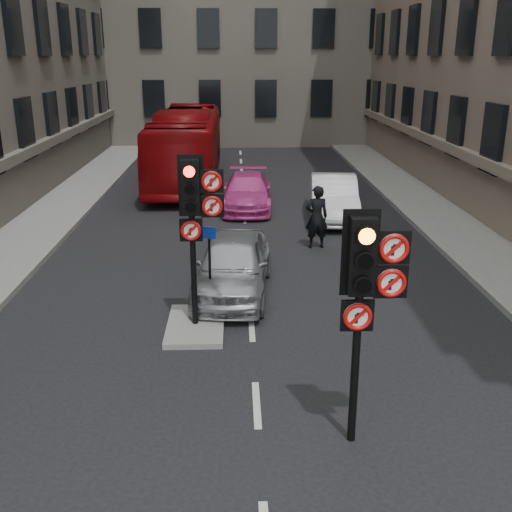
{
  "coord_description": "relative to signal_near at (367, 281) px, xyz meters",
  "views": [
    {
      "loc": [
        -0.31,
        -6.68,
        5.56
      ],
      "look_at": [
        -0.01,
        2.08,
        2.6
      ],
      "focal_mm": 42.0,
      "sensor_mm": 36.0,
      "label": 1
    }
  ],
  "objects": [
    {
      "name": "pavement_left",
      "position": [
        -8.69,
        11.01,
        -2.5
      ],
      "size": [
        3.0,
        50.0,
        0.16
      ],
      "primitive_type": "cube",
      "color": "gray",
      "rests_on": "ground"
    },
    {
      "name": "signal_far",
      "position": [
        -2.6,
        4.0,
        0.12
      ],
      "size": [
        0.91,
        0.4,
        3.58
      ],
      "color": "black",
      "rests_on": "centre_island"
    },
    {
      "name": "info_sign",
      "position": [
        -2.39,
        4.74,
        -1.22
      ],
      "size": [
        0.33,
        0.15,
        1.93
      ],
      "rotation": [
        0.0,
        0.0,
        -0.33
      ],
      "color": "black",
      "rests_on": "centre_island"
    },
    {
      "name": "car_white",
      "position": [
        1.67,
        12.94,
        -1.84
      ],
      "size": [
        2.04,
        4.67,
        1.49
      ],
      "primitive_type": "imported",
      "rotation": [
        0.0,
        0.0,
        -0.1
      ],
      "color": "white",
      "rests_on": "ground"
    },
    {
      "name": "motorcycle",
      "position": [
        -1.53,
        5.3,
        -2.12
      ],
      "size": [
        0.58,
        1.57,
        0.92
      ],
      "primitive_type": "imported",
      "rotation": [
        0.0,
        0.0,
        0.09
      ],
      "color": "black",
      "rests_on": "ground"
    },
    {
      "name": "car_pink",
      "position": [
        -1.36,
        14.5,
        -1.94
      ],
      "size": [
        1.98,
        4.47,
        1.28
      ],
      "primitive_type": "imported",
      "rotation": [
        0.0,
        0.0,
        -0.04
      ],
      "color": "#D9409C",
      "rests_on": "ground"
    },
    {
      "name": "motorcyclist",
      "position": [
        0.61,
        9.54,
        -1.63
      ],
      "size": [
        0.73,
        0.52,
        1.9
      ],
      "primitive_type": "imported",
      "rotation": [
        0.0,
        0.0,
        3.23
      ],
      "color": "black",
      "rests_on": "ground"
    },
    {
      "name": "bus_red",
      "position": [
        -3.99,
        19.73,
        -0.97
      ],
      "size": [
        2.71,
        11.58,
        3.23
      ],
      "primitive_type": "imported",
      "rotation": [
        0.0,
        0.0,
        0.0
      ],
      "color": "maroon",
      "rests_on": "ground"
    },
    {
      "name": "pavement_right",
      "position": [
        5.71,
        11.01,
        -2.5
      ],
      "size": [
        3.0,
        50.0,
        0.16
      ],
      "primitive_type": "cube",
      "color": "gray",
      "rests_on": "ground"
    },
    {
      "name": "centre_island",
      "position": [
        -2.69,
        4.01,
        -2.52
      ],
      "size": [
        1.2,
        2.0,
        0.12
      ],
      "primitive_type": "cube",
      "color": "gray",
      "rests_on": "ground"
    },
    {
      "name": "signal_near",
      "position": [
        0.0,
        0.0,
        0.0
      ],
      "size": [
        0.91,
        0.4,
        3.58
      ],
      "color": "black",
      "rests_on": "ground"
    },
    {
      "name": "car_silver",
      "position": [
        -1.88,
        6.01,
        -1.86
      ],
      "size": [
        2.14,
        4.41,
        1.45
      ],
      "primitive_type": "imported",
      "rotation": [
        0.0,
        0.0,
        -0.1
      ],
      "color": "#A4A7AB",
      "rests_on": "ground"
    },
    {
      "name": "ground",
      "position": [
        -1.49,
        -0.99,
        -2.58
      ],
      "size": [
        120.0,
        120.0,
        0.0
      ],
      "primitive_type": "plane",
      "color": "black",
      "rests_on": "ground"
    }
  ]
}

